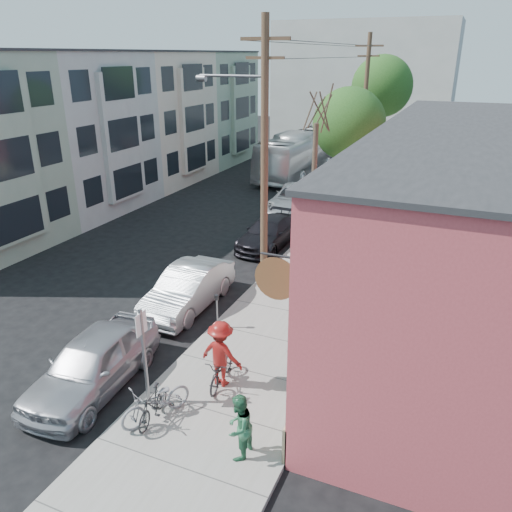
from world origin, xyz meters
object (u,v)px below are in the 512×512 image
at_px(sign_post, 144,348).
at_px(patio_chair_a, 311,358).
at_px(parking_meter_near, 217,306).
at_px(car_2, 269,233).
at_px(utility_pole_near, 263,156).
at_px(tree_bare, 313,187).
at_px(tree_leafy_mid, 349,124).
at_px(parked_bike_a, 153,405).
at_px(car_1, 188,288).
at_px(patio_chair_b, 303,382).
at_px(patron_grey, 295,355).
at_px(bus, 302,153).
at_px(parking_meter_far, 299,228).
at_px(car_0, 93,363).
at_px(cyclist, 221,354).
at_px(tree_leafy_far, 382,86).
at_px(car_3, 296,200).
at_px(parked_bike_b, 156,402).
at_px(patron_green, 239,427).

bearing_deg(sign_post, patio_chair_a, 40.67).
distance_m(parking_meter_near, car_2, 8.47).
xyz_separation_m(utility_pole_near, tree_bare, (0.41, 5.29, -2.34)).
height_order(tree_bare, tree_leafy_mid, tree_leafy_mid).
bearing_deg(parked_bike_a, car_1, 105.46).
xyz_separation_m(patio_chair_b, patron_grey, (-0.37, 0.38, 0.54)).
xyz_separation_m(sign_post, patio_chair_a, (3.60, 3.10, -1.24)).
bearing_deg(bus, parked_bike_a, -74.97).
distance_m(parking_meter_far, parked_bike_a, 13.57).
height_order(sign_post, car_0, sign_post).
bearing_deg(parked_bike_a, car_2, 92.20).
xyz_separation_m(patio_chair_b, cyclist, (-2.27, -0.40, 0.55)).
height_order(cyclist, car_1, cyclist).
relative_size(tree_leafy_far, patio_chair_b, 9.93).
bearing_deg(cyclist, car_0, 28.48).
bearing_deg(parking_meter_far, car_2, -164.06).
bearing_deg(parking_meter_near, patio_chair_b, -31.56).
height_order(tree_leafy_mid, car_3, tree_leafy_mid).
bearing_deg(car_3, patio_chair_a, -75.31).
bearing_deg(tree_bare, patio_chair_b, -73.82).
distance_m(tree_bare, car_0, 13.52).
bearing_deg(car_2, car_0, -89.43).
height_order(parking_meter_far, tree_leafy_mid, tree_leafy_mid).
xyz_separation_m(parking_meter_near, patio_chair_b, (3.84, -2.36, -0.39)).
xyz_separation_m(parking_meter_far, car_0, (-1.77, -12.91, -0.16)).
height_order(tree_leafy_mid, parked_bike_b, tree_leafy_mid).
xyz_separation_m(car_0, car_3, (-0.25, 18.32, -0.00)).
bearing_deg(patron_green, car_0, -98.05).
distance_m(parking_meter_far, patron_green, 14.17).
relative_size(patron_grey, bus, 0.16).
bearing_deg(car_3, patron_green, -80.66).
distance_m(tree_leafy_far, car_0, 30.02).
bearing_deg(tree_leafy_mid, cyclist, -86.82).
distance_m(parked_bike_b, car_2, 13.25).
xyz_separation_m(parking_meter_far, patio_chair_b, (3.84, -11.11, -0.39)).
bearing_deg(patron_green, patio_chair_b, 168.65).
distance_m(sign_post, car_3, 18.56).
xyz_separation_m(patron_green, cyclist, (-1.62, 2.31, 0.16)).
bearing_deg(parking_meter_near, parked_bike_b, -81.53).
distance_m(sign_post, patio_chair_a, 4.91).
distance_m(parking_meter_far, tree_bare, 2.17).
relative_size(tree_leafy_far, patron_green, 5.28).
height_order(utility_pole_near, car_1, utility_pole_near).
bearing_deg(patron_green, tree_bare, -167.12).
xyz_separation_m(utility_pole_near, car_3, (-2.16, 10.48, -4.59)).
xyz_separation_m(utility_pole_near, car_1, (-1.93, -2.55, -4.62)).
distance_m(tree_leafy_mid, patron_green, 21.12).
height_order(patio_chair_b, parked_bike_b, parked_bike_b).
relative_size(parked_bike_b, car_1, 0.41).
height_order(parking_meter_far, car_3, car_3).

